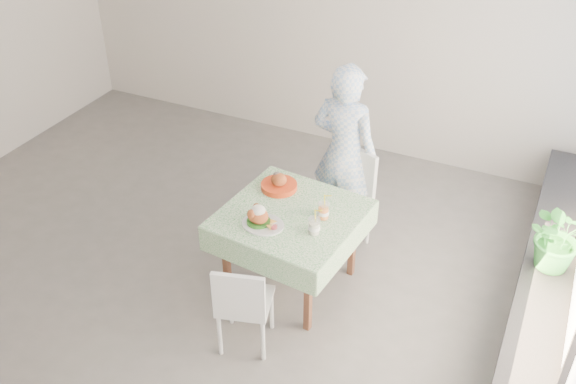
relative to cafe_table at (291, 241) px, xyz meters
The scene contains 12 objects.
floor 0.96m from the cafe_table, behind, with size 6.00×6.00×0.00m, color #5F5C5A.
wall_back 2.80m from the cafe_table, 108.66° to the left, with size 6.00×0.02×2.80m, color beige.
window_ledge 1.97m from the cafe_table, ahead, with size 0.40×4.80×0.50m, color black.
cafe_table is the anchor object (origin of this frame).
chair_far 0.76m from the cafe_table, 77.46° to the left, with size 0.57×0.57×0.92m.
chair_near 0.78m from the cafe_table, 92.14° to the right, with size 0.47×0.47×0.81m.
diner 0.96m from the cafe_table, 82.77° to the left, with size 0.62×0.41×1.69m, color #8BB0DF.
main_dish 0.44m from the cafe_table, 120.99° to the right, with size 0.34×0.34×0.17m.
juice_cup_orange 0.43m from the cafe_table, 10.69° to the left, with size 0.10×0.10×0.27m.
juice_cup_lemonade 0.46m from the cafe_table, 31.06° to the right, with size 0.10×0.10×0.27m.
second_dish 0.49m from the cafe_table, 130.94° to the left, with size 0.30×0.30×0.14m.
potted_plant 2.06m from the cafe_table, 15.12° to the left, with size 0.50×0.44×0.56m, color #276E24.
Camera 1 is at (2.57, -3.73, 3.72)m, focal length 40.00 mm.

